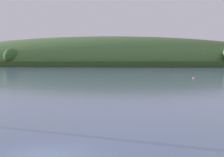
% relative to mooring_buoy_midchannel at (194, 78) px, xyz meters
% --- Properties ---
extents(far_shoreline_hill, '(465.00, 119.70, 54.65)m').
position_rel_mooring_buoy_midchannel_xyz_m(far_shoreline_hill, '(-57.69, 206.34, 0.21)').
color(far_shoreline_hill, '#314A21').
rests_on(far_shoreline_hill, ground).
extents(mooring_buoy_midchannel, '(0.66, 0.66, 0.74)m').
position_rel_mooring_buoy_midchannel_xyz_m(mooring_buoy_midchannel, '(0.00, 0.00, 0.00)').
color(mooring_buoy_midchannel, '#E06675').
rests_on(mooring_buoy_midchannel, ground).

